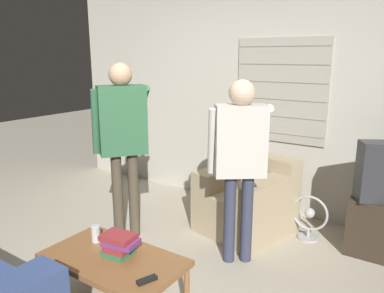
{
  "coord_description": "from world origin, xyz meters",
  "views": [
    {
      "loc": [
        1.87,
        -1.95,
        1.76
      ],
      "look_at": [
        0.14,
        0.64,
        1.0
      ],
      "focal_mm": 35.0,
      "sensor_mm": 36.0,
      "label": 1
    }
  ],
  "objects": [
    {
      "name": "person_right_standing",
      "position": [
        0.54,
        0.76,
        1.0
      ],
      "size": [
        0.51,
        0.8,
        1.58
      ],
      "rotation": [
        0.0,
        0.0,
        0.64
      ],
      "color": "#33384C",
      "rests_on": "ground_plane"
    },
    {
      "name": "wall_back",
      "position": [
        0.01,
        2.03,
        1.28
      ],
      "size": [
        5.2,
        0.08,
        2.55
      ],
      "color": "#BCB7A8",
      "rests_on": "ground_plane"
    },
    {
      "name": "floor_fan",
      "position": [
        0.94,
        1.5,
        0.22
      ],
      "size": [
        0.36,
        0.2,
        0.45
      ],
      "color": "#A8A8AD",
      "rests_on": "ground_plane"
    },
    {
      "name": "coffee_table",
      "position": [
        0.15,
        -0.34,
        0.38
      ],
      "size": [
        0.97,
        0.55,
        0.43
      ],
      "color": "brown",
      "rests_on": "ground_plane"
    },
    {
      "name": "person_left_standing",
      "position": [
        -0.58,
        0.54,
        1.08
      ],
      "size": [
        0.51,
        0.76,
        1.7
      ],
      "rotation": [
        0.0,
        0.0,
        0.95
      ],
      "color": "#4C4233",
      "rests_on": "ground_plane"
    },
    {
      "name": "book_stack",
      "position": [
        0.17,
        -0.29,
        0.5
      ],
      "size": [
        0.26,
        0.2,
        0.15
      ],
      "color": "#33754C",
      "rests_on": "coffee_table"
    },
    {
      "name": "ground_plane",
      "position": [
        0.0,
        0.0,
        0.0
      ],
      "size": [
        16.0,
        16.0,
        0.0
      ],
      "primitive_type": "plane",
      "color": "#B2A893"
    },
    {
      "name": "soda_can",
      "position": [
        -0.11,
        -0.25,
        0.49
      ],
      "size": [
        0.07,
        0.07,
        0.13
      ],
      "color": "silver",
      "rests_on": "coffee_table"
    },
    {
      "name": "spare_remote",
      "position": [
        0.53,
        -0.43,
        0.44
      ],
      "size": [
        0.08,
        0.14,
        0.02
      ],
      "rotation": [
        0.0,
        0.0,
        -0.37
      ],
      "color": "black",
      "rests_on": "coffee_table"
    },
    {
      "name": "armchair_beige",
      "position": [
        0.36,
        1.33,
        0.33
      ],
      "size": [
        0.95,
        0.95,
        0.77
      ],
      "rotation": [
        0.0,
        0.0,
        2.89
      ],
      "color": "tan",
      "rests_on": "ground_plane"
    }
  ]
}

